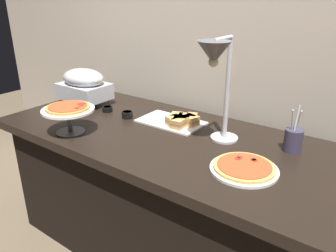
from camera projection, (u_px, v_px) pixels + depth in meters
ground_plane at (165, 246)px, 2.04m from camera, size 8.00×8.00×0.00m
back_wall at (214, 39)px, 1.97m from camera, size 4.40×0.04×2.40m
buffet_table at (165, 193)px, 1.90m from camera, size 1.90×0.84×0.76m
chafing_dish at (84, 84)px, 2.17m from camera, size 0.32×0.23×0.24m
heat_lamp at (216, 65)px, 1.45m from camera, size 0.15×0.30×0.52m
pizza_plate_front at (244, 168)px, 1.39m from camera, size 0.29×0.29×0.03m
pizza_plate_center at (68, 111)px, 1.73m from camera, size 0.27×0.27×0.15m
sandwich_platter at (178, 121)px, 1.87m from camera, size 0.37×0.22×0.06m
sauce_cup_near at (107, 109)px, 2.08m from camera, size 0.06×0.06×0.03m
sauce_cup_far at (127, 114)px, 1.97m from camera, size 0.07×0.07×0.04m
utensil_holder at (293, 140)px, 1.54m from camera, size 0.08×0.08×0.23m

